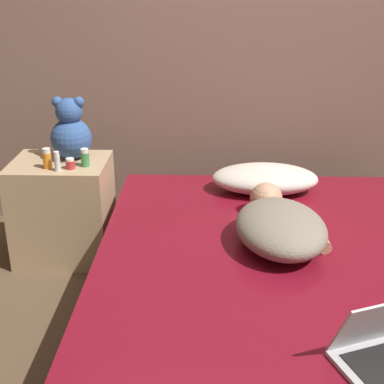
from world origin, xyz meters
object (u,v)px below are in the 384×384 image
(bottle_clear, at_px, (57,162))
(pillow, at_px, (265,179))
(bottle_orange, at_px, (47,159))
(teddy_bear, at_px, (71,132))
(bottle_green, at_px, (85,158))
(person_lying, at_px, (280,225))
(bottle_red, at_px, (70,164))

(bottle_clear, bearing_deg, pillow, 7.63)
(pillow, xyz_separation_m, bottle_orange, (-1.15, -0.11, 0.14))
(pillow, height_order, teddy_bear, teddy_bear)
(bottle_clear, xyz_separation_m, bottle_orange, (-0.06, 0.04, 0.00))
(teddy_bear, bearing_deg, bottle_green, -53.40)
(bottle_green, height_order, bottle_orange, bottle_orange)
(person_lying, bearing_deg, bottle_red, 149.97)
(pillow, relative_size, teddy_bear, 1.68)
(bottle_clear, bearing_deg, bottle_orange, 148.69)
(person_lying, distance_m, bottle_red, 1.15)
(teddy_bear, distance_m, bottle_green, 0.20)
(bottle_green, bearing_deg, bottle_orange, -169.24)
(bottle_red, bearing_deg, bottle_orange, 177.74)
(bottle_green, xyz_separation_m, bottle_clear, (-0.13, -0.07, 0.00))
(pillow, xyz_separation_m, bottle_clear, (-1.09, -0.15, 0.14))
(person_lying, relative_size, bottle_red, 12.19)
(bottle_orange, bearing_deg, pillow, 5.35)
(person_lying, relative_size, bottle_clear, 6.70)
(teddy_bear, bearing_deg, bottle_clear, -97.95)
(pillow, bearing_deg, teddy_bear, 176.64)
(teddy_bear, bearing_deg, pillow, -3.36)
(bottle_orange, bearing_deg, person_lying, -22.80)
(bottle_red, bearing_deg, person_lying, -24.93)
(bottle_orange, xyz_separation_m, bottle_red, (0.12, -0.00, -0.02))
(pillow, bearing_deg, bottle_red, -173.77)
(bottle_clear, relative_size, bottle_red, 1.82)
(teddy_bear, relative_size, bottle_orange, 3.16)
(teddy_bear, bearing_deg, person_lying, -31.62)
(bottle_green, height_order, bottle_clear, bottle_clear)
(teddy_bear, xyz_separation_m, bottle_red, (0.03, -0.18, -0.12))
(person_lying, relative_size, bottle_orange, 6.46)
(person_lying, bearing_deg, pillow, 85.67)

